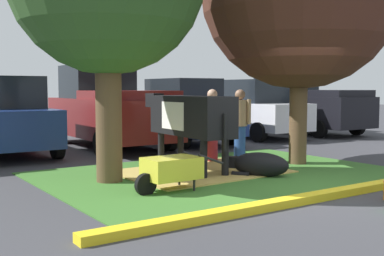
% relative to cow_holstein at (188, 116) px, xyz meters
% --- Properties ---
extents(ground_plane, '(80.00, 80.00, 0.00)m').
position_rel_cow_holstein_xyz_m(ground_plane, '(0.76, -2.59, -1.15)').
color(ground_plane, '#38383D').
extents(grass_island, '(6.94, 4.94, 0.02)m').
position_rel_cow_holstein_xyz_m(grass_island, '(0.36, -0.70, -1.14)').
color(grass_island, '#386B28').
rests_on(grass_island, ground).
extents(curb_yellow, '(8.14, 0.24, 0.12)m').
position_rel_cow_holstein_xyz_m(curb_yellow, '(0.36, -3.32, -1.09)').
color(curb_yellow, yellow).
rests_on(curb_yellow, ground).
extents(hay_bedding, '(3.29, 2.52, 0.04)m').
position_rel_cow_holstein_xyz_m(hay_bedding, '(0.08, -0.31, -1.12)').
color(hay_bedding, tan).
rests_on(hay_bedding, ground).
extents(cow_holstein, '(0.83, 3.14, 1.60)m').
position_rel_cow_holstein_xyz_m(cow_holstein, '(0.00, 0.00, 0.00)').
color(cow_holstein, black).
rests_on(cow_holstein, ground).
extents(calf_lying, '(1.01, 1.26, 0.48)m').
position_rel_cow_holstein_xyz_m(calf_lying, '(0.78, -1.29, -0.91)').
color(calf_lying, black).
rests_on(calf_lying, ground).
extents(person_handler, '(0.34, 0.48, 1.69)m').
position_rel_cow_holstein_xyz_m(person_handler, '(1.56, 0.23, -0.23)').
color(person_handler, '#23478C').
rests_on(person_handler, ground).
extents(person_visitor_near, '(0.34, 0.46, 1.70)m').
position_rel_cow_holstein_xyz_m(person_visitor_near, '(1.14, 0.71, -0.23)').
color(person_visitor_near, maroon).
rests_on(person_visitor_near, ground).
extents(wheelbarrow, '(1.60, 0.62, 0.63)m').
position_rel_cow_holstein_xyz_m(wheelbarrow, '(-1.39, -1.53, -0.76)').
color(wheelbarrow, gold).
rests_on(wheelbarrow, ground).
extents(sedan_red, '(2.11, 4.45, 2.02)m').
position_rel_cow_holstein_xyz_m(sedan_red, '(-2.50, 4.77, -0.16)').
color(sedan_red, navy).
rests_on(sedan_red, ground).
extents(pickup_truck_maroon, '(2.33, 5.45, 2.42)m').
position_rel_cow_holstein_xyz_m(pickup_truck_maroon, '(0.48, 4.95, -0.03)').
color(pickup_truck_maroon, maroon).
rests_on(pickup_truck_maroon, ground).
extents(sedan_blue, '(2.11, 4.45, 2.02)m').
position_rel_cow_holstein_xyz_m(sedan_blue, '(2.89, 4.61, -0.16)').
color(sedan_blue, navy).
rests_on(sedan_blue, ground).
extents(hatchback_white, '(2.11, 4.45, 2.02)m').
position_rel_cow_holstein_xyz_m(hatchback_white, '(5.88, 4.73, -0.16)').
color(hatchback_white, silver).
rests_on(hatchback_white, ground).
extents(pickup_truck_black, '(2.33, 5.45, 2.42)m').
position_rel_cow_holstein_xyz_m(pickup_truck_black, '(8.58, 4.95, -0.03)').
color(pickup_truck_black, black).
rests_on(pickup_truck_black, ground).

